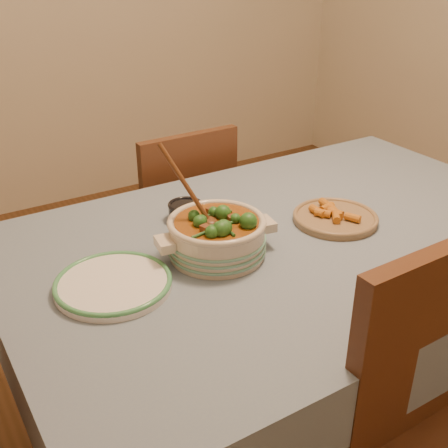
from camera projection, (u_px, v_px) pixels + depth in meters
name	position (u px, v px, depth m)	size (l,w,h in m)	color
floor	(284.00, 423.00, 1.98)	(4.50, 4.50, 0.00)	#4F2F16
dining_table	(295.00, 261.00, 1.67)	(1.68, 1.08, 0.76)	brown
stew_casserole	(217.00, 233.00, 1.49)	(0.34, 0.29, 0.31)	beige
white_plate	(113.00, 283.00, 1.37)	(0.33, 0.33, 0.03)	white
condiment_bowl	(186.00, 210.00, 1.70)	(0.12, 0.12, 0.06)	black
fried_plate	(335.00, 217.00, 1.69)	(0.32, 0.32, 0.04)	#8D714E
chair_far	(179.00, 216.00, 2.32)	(0.42, 0.42, 0.88)	#562E1A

